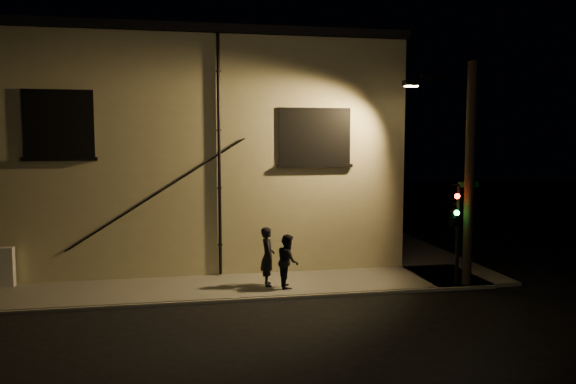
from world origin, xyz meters
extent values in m
plane|color=black|center=(0.00, 0.00, 0.00)|extent=(90.00, 90.00, 0.00)
cube|color=#64625A|center=(-3.00, 1.50, 0.06)|extent=(20.00, 3.00, 0.12)
cube|color=#64625A|center=(6.50, 8.00, 0.06)|extent=(3.00, 16.00, 0.12)
cube|color=#C3BB8C|center=(-3.00, 9.00, 4.25)|extent=(16.00, 12.00, 8.50)
cube|color=black|center=(-3.00, 9.00, 8.65)|extent=(16.20, 12.20, 0.30)
cube|color=black|center=(-7.00, 2.98, 5.40)|extent=(2.20, 0.10, 2.20)
cube|color=#A5B28C|center=(-7.00, 3.00, 5.40)|extent=(1.98, 0.05, 1.98)
cube|color=black|center=(1.60, 2.98, 5.00)|extent=(2.60, 0.10, 2.00)
cube|color=#A5B28C|center=(1.60, 3.00, 5.00)|extent=(2.38, 0.05, 1.78)
cylinder|color=black|center=(-1.80, 2.92, 4.31)|extent=(0.11, 0.11, 8.30)
cylinder|color=black|center=(-4.00, 2.95, 3.00)|extent=(5.96, 0.04, 3.75)
cylinder|color=black|center=(-3.88, 2.95, 3.06)|extent=(5.96, 0.04, 3.75)
imported|color=black|center=(-0.38, 1.26, 1.08)|extent=(0.47, 0.71, 1.92)
imported|color=black|center=(0.22, 0.89, 0.98)|extent=(0.70, 0.87, 1.72)
cylinder|color=black|center=(5.79, 0.30, 1.74)|extent=(0.12, 0.12, 3.24)
imported|color=black|center=(5.57, 0.18, 2.43)|extent=(0.62, 1.98, 0.79)
sphere|color=#FF140C|center=(5.59, 0.00, 3.07)|extent=(0.17, 0.17, 0.17)
sphere|color=#14FF3F|center=(5.59, 0.00, 2.53)|extent=(0.17, 0.17, 0.17)
cube|color=#0C4C1E|center=(6.14, 0.30, 3.41)|extent=(0.70, 0.03, 0.18)
cylinder|color=black|center=(6.08, 0.16, 3.68)|extent=(0.31, 0.31, 7.36)
cylinder|color=black|center=(5.28, 0.71, 6.85)|extent=(1.87, 1.02, 0.10)
cube|color=black|center=(4.48, 1.26, 6.75)|extent=(0.55, 0.28, 0.18)
cube|color=#FFC672|center=(4.48, 1.26, 6.65)|extent=(0.42, 0.20, 0.04)
camera|label=1|loc=(-3.09, -16.55, 4.89)|focal=35.00mm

